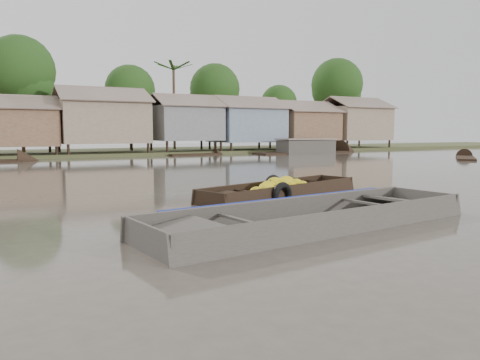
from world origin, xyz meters
name	(u,v)px	position (x,y,z in m)	size (l,w,h in m)	color
ground	(286,222)	(0.00, 0.00, 0.00)	(120.00, 120.00, 0.00)	#4D483B
riverbank	(102,117)	(3.03, 31.86, 3.07)	(120.00, 12.47, 10.22)	#384723
banana_boat	(280,191)	(2.03, 3.32, 0.18)	(6.04, 3.05, 0.84)	black
viewer_boat	(315,223)	(0.27, -0.66, 0.06)	(7.76, 2.84, 0.61)	#413C37
distant_boats	(249,153)	(12.83, 24.30, 0.20)	(46.11, 16.51, 1.38)	black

